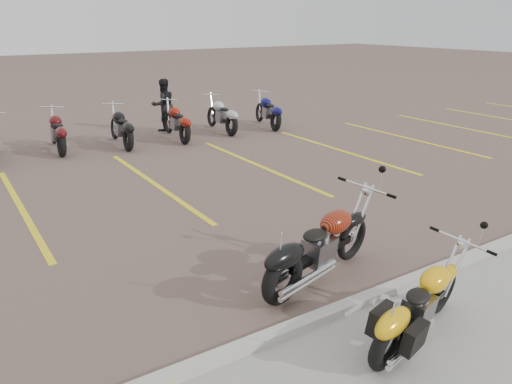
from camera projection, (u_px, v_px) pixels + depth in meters
ground at (254, 252)px, 7.70m from camera, size 100.00×100.00×0.00m
curb at (342, 309)px, 6.09m from camera, size 60.00×0.18×0.12m
parking_stripes at (155, 184)px, 10.87m from camera, size 38.00×5.50×0.01m
yellow_cruiser at (413, 308)px, 5.48m from camera, size 1.93×0.62×0.81m
flame_cruiser at (316, 250)px, 6.69m from camera, size 2.26×0.74×0.95m
person_b at (164, 105)px, 15.84m from camera, size 0.82×0.66×1.64m
bg_bike_row at (24, 136)px, 12.90m from camera, size 15.77×2.07×1.10m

